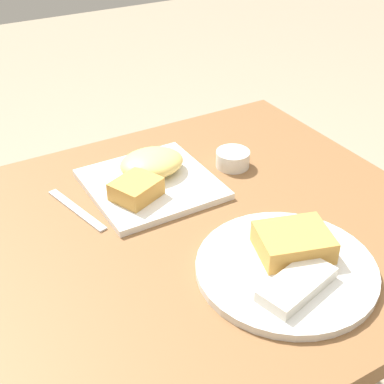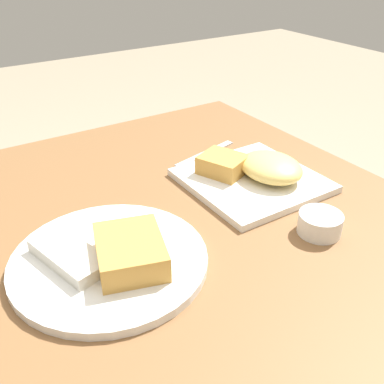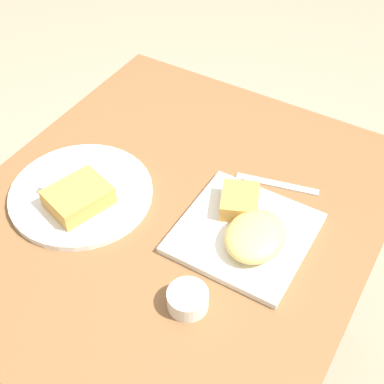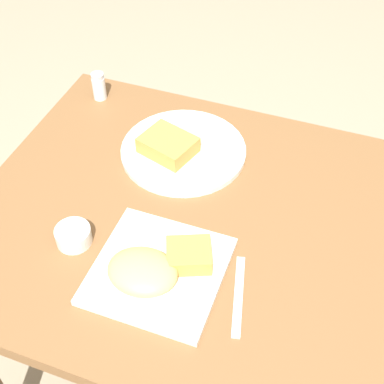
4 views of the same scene
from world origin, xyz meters
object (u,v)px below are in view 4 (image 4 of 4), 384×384
at_px(sauce_ramekin, 73,235).
at_px(plate_square_near, 157,269).
at_px(plate_oval_far, 181,148).
at_px(salt_shaker, 99,88).
at_px(butter_knife, 238,295).

bearing_deg(sauce_ramekin, plate_square_near, -6.01).
xyz_separation_m(plate_square_near, sauce_ramekin, (-0.19, 0.02, -0.00)).
xyz_separation_m(plate_square_near, plate_oval_far, (-0.08, 0.34, -0.01)).
bearing_deg(sauce_ramekin, salt_shaker, 110.69).
bearing_deg(plate_oval_far, sauce_ramekin, -108.36).
relative_size(sauce_ramekin, salt_shaker, 0.97).
xyz_separation_m(sauce_ramekin, salt_shaker, (-0.17, 0.45, 0.01)).
bearing_deg(plate_square_near, sauce_ramekin, 173.99).
bearing_deg(butter_knife, salt_shaker, 34.90).
bearing_deg(plate_oval_far, salt_shaker, 155.08).
xyz_separation_m(sauce_ramekin, butter_knife, (0.35, -0.01, -0.02)).
distance_m(salt_shaker, butter_knife, 0.69).
height_order(sauce_ramekin, butter_knife, sauce_ramekin).
bearing_deg(salt_shaker, plate_square_near, -52.73).
distance_m(plate_square_near, butter_knife, 0.16).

